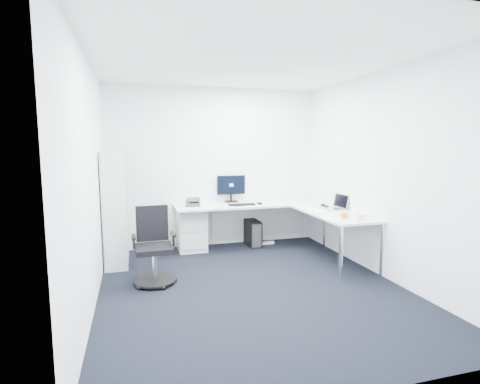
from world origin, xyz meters
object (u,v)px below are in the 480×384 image
object	(u,v)px
bookshelf	(115,208)
laptop	(330,202)
l_desk	(258,230)
task_chair	(154,246)
monitor	(231,188)

from	to	relation	value
bookshelf	laptop	xyz separation A→B (m)	(3.17, -0.58, 0.05)
l_desk	task_chair	world-z (taller)	task_chair
monitor	laptop	distance (m)	1.72
l_desk	laptop	xyz separation A→B (m)	(0.99, -0.53, 0.50)
l_desk	task_chair	distance (m)	1.94
l_desk	laptop	bearing A→B (deg)	-28.00
monitor	l_desk	bearing A→B (deg)	-64.69
l_desk	bookshelf	world-z (taller)	bookshelf
l_desk	laptop	world-z (taller)	laptop
task_chair	laptop	size ratio (longest dim) A/B	2.84
task_chair	laptop	xyz separation A→B (m)	(2.68, 0.42, 0.39)
task_chair	monitor	size ratio (longest dim) A/B	1.95
task_chair	bookshelf	bearing A→B (deg)	114.62
task_chair	monitor	distance (m)	2.16
l_desk	task_chair	size ratio (longest dim) A/B	2.66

